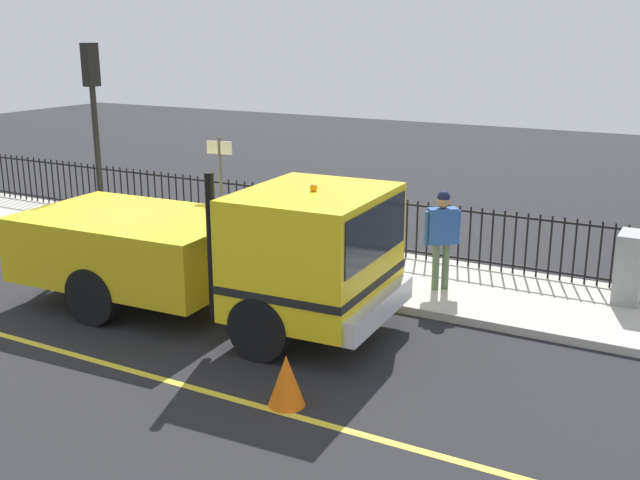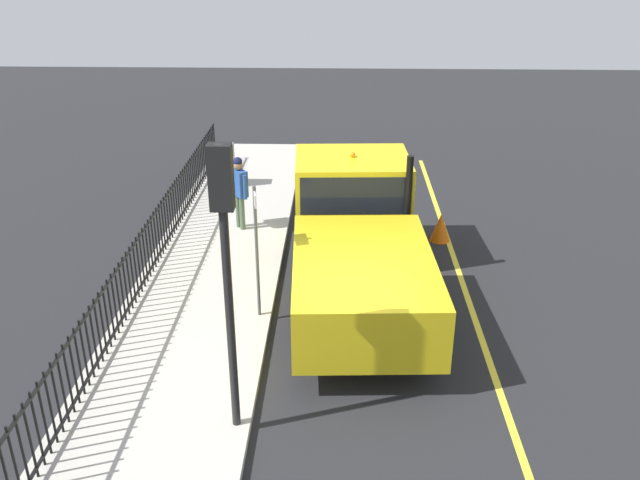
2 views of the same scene
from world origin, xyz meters
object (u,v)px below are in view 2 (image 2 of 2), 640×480
object	(u,v)px
work_truck	(356,230)
traffic_light_near	(225,238)
utility_cabinet	(221,165)
traffic_cone	(440,227)
worker_standing	(239,185)
street_sign	(256,238)

from	to	relation	value
work_truck	traffic_light_near	distance (m)	5.29
utility_cabinet	traffic_cone	xyz separation A→B (m)	(-5.76, 3.31, -0.40)
worker_standing	traffic_light_near	bearing A→B (deg)	-30.84
work_truck	utility_cabinet	size ratio (longest dim) A/B	5.50
worker_standing	street_sign	distance (m)	4.21
worker_standing	utility_cabinet	distance (m)	3.20
traffic_cone	street_sign	bearing A→B (deg)	44.25
work_truck	traffic_cone	size ratio (longest dim) A/B	9.67
worker_standing	traffic_cone	xyz separation A→B (m)	(-4.81, 0.29, -0.89)
traffic_light_near	traffic_cone	world-z (taller)	traffic_light_near
traffic_light_near	traffic_cone	size ratio (longest dim) A/B	6.18
work_truck	street_sign	bearing A→B (deg)	-143.08
traffic_light_near	traffic_cone	bearing A→B (deg)	60.58
street_sign	traffic_cone	bearing A→B (deg)	-135.75
traffic_light_near	street_sign	xyz separation A→B (m)	(0.02, -3.09, -1.41)
worker_standing	street_sign	xyz separation A→B (m)	(-0.92, 4.08, 0.49)
work_truck	traffic_light_near	size ratio (longest dim) A/B	1.56
worker_standing	utility_cabinet	xyz separation A→B (m)	(0.95, -3.02, -0.50)
utility_cabinet	traffic_cone	world-z (taller)	utility_cabinet
worker_standing	traffic_light_near	xyz separation A→B (m)	(-0.93, 7.17, 1.90)
work_truck	worker_standing	size ratio (longest dim) A/B	3.69
utility_cabinet	street_sign	world-z (taller)	street_sign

